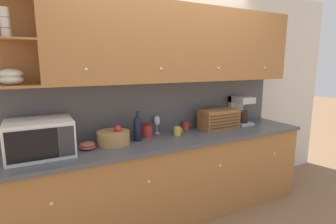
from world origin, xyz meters
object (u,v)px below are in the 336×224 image
wine_bottle (137,127)px  wine_glass (157,121)px  microwave (40,138)px  coffee_maker (240,110)px  mug (186,126)px  mug_blue_second (178,131)px  fruit_basket (114,137)px  bread_box (219,119)px  bowl_stack_on_counter (87,146)px  storage_canister (146,130)px

wine_bottle → wine_glass: size_ratio=1.49×
microwave → coffee_maker: (2.35, 0.13, 0.03)m
mug → coffee_maker: (0.78, -0.06, 0.14)m
mug → microwave: bearing=-173.2°
mug_blue_second → fruit_basket: bearing=179.2°
microwave → mug_blue_second: microwave is taller
wine_bottle → fruit_basket: bearing=-179.0°
wine_bottle → microwave: bearing=-178.5°
bread_box → wine_bottle: bearing=-179.0°
mug_blue_second → coffee_maker: size_ratio=0.26×
bowl_stack_on_counter → bread_box: bread_box is taller
bowl_stack_on_counter → mug_blue_second: size_ratio=1.55×
bowl_stack_on_counter → fruit_basket: bearing=8.8°
microwave → wine_bottle: (0.89, 0.02, -0.02)m
wine_bottle → bread_box: size_ratio=0.65×
bowl_stack_on_counter → mug_blue_second: (0.97, 0.03, 0.01)m
fruit_basket → bread_box: bearing=1.0°
wine_bottle → storage_canister: 0.20m
wine_bottle → bread_box: wine_bottle is taller
bowl_stack_on_counter → mug_blue_second: mug_blue_second is taller
bowl_stack_on_counter → wine_bottle: 0.52m
fruit_basket → bread_box: size_ratio=0.67×
mug → bowl_stack_on_counter: bearing=-170.0°
microwave → mug: bearing=6.8°
fruit_basket → wine_bottle: wine_bottle is taller
mug_blue_second → bread_box: 0.59m
storage_canister → wine_glass: 0.18m
mug → coffee_maker: bearing=-4.6°
mug_blue_second → wine_glass: bearing=133.1°
fruit_basket → wine_bottle: size_ratio=1.03×
storage_canister → bread_box: bearing=-5.8°
wine_bottle → coffee_maker: (1.46, 0.10, 0.05)m
bowl_stack_on_counter → wine_glass: bearing=14.4°
fruit_basket → mug_blue_second: 0.71m
bread_box → bowl_stack_on_counter: bearing=-177.7°
microwave → mug_blue_second: size_ratio=5.67×
bread_box → fruit_basket: bearing=-179.0°
bowl_stack_on_counter → coffee_maker: 1.98m
bread_box → coffee_maker: 0.43m
mug → coffee_maker: 0.79m
wine_glass → mug: 0.40m
microwave → coffee_maker: coffee_maker is taller
fruit_basket → coffee_maker: bearing=3.6°
storage_canister → mug: size_ratio=1.44×
wine_bottle → mug_blue_second: wine_bottle is taller
coffee_maker → microwave: bearing=-176.9°
bowl_stack_on_counter → wine_bottle: (0.51, 0.04, 0.10)m
microwave → storage_canister: size_ratio=3.83×
microwave → mug: size_ratio=5.50×
wine_bottle → coffee_maker: size_ratio=0.85×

